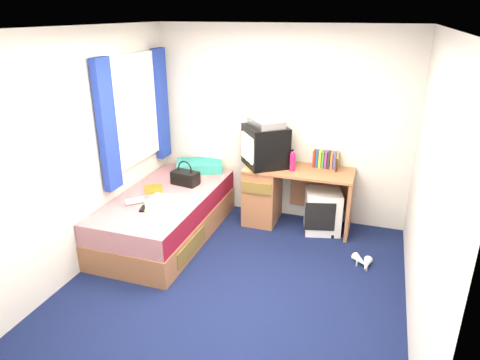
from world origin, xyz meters
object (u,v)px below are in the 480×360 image
(desk, at_px, (276,192))
(pink_water_bottle, at_px, (293,162))
(picture_frame, at_px, (337,165))
(colour_swatch_fan, at_px, (145,209))
(crt_tv, at_px, (265,146))
(magazine, at_px, (153,189))
(handbag, at_px, (185,177))
(white_heels, at_px, (364,263))
(vcr, at_px, (266,123))
(towel, at_px, (164,203))
(bed, at_px, (167,215))
(pillow, at_px, (199,166))
(remote_control, at_px, (143,208))
(water_bottle, at_px, (135,201))
(storage_cube, at_px, (323,211))
(aerosol_can, at_px, (292,159))

(desk, height_order, pink_water_bottle, pink_water_bottle)
(picture_frame, relative_size, colour_swatch_fan, 0.64)
(crt_tv, relative_size, magazine, 2.39)
(crt_tv, bearing_deg, handbag, -101.71)
(white_heels, bearing_deg, desk, 147.94)
(picture_frame, height_order, colour_swatch_fan, picture_frame)
(vcr, height_order, handbag, vcr)
(vcr, xyz_separation_m, pink_water_bottle, (0.36, -0.09, -0.43))
(picture_frame, distance_m, white_heels, 1.20)
(picture_frame, bearing_deg, towel, -149.60)
(bed, relative_size, towel, 6.40)
(pillow, distance_m, remote_control, 1.31)
(crt_tv, height_order, water_bottle, crt_tv)
(storage_cube, height_order, vcr, vcr)
(water_bottle, xyz_separation_m, white_heels, (2.47, 0.40, -0.54))
(crt_tv, bearing_deg, water_bottle, -82.90)
(desk, relative_size, vcr, 2.93)
(picture_frame, xyz_separation_m, aerosol_can, (-0.53, -0.04, 0.03))
(bed, bearing_deg, remote_control, -94.23)
(desk, height_order, storage_cube, desk)
(magazine, distance_m, water_bottle, 0.43)
(pillow, distance_m, colour_swatch_fan, 1.29)
(picture_frame, height_order, towel, picture_frame)
(picture_frame, bearing_deg, colour_swatch_fan, -150.06)
(storage_cube, bearing_deg, pink_water_bottle, 172.11)
(bed, distance_m, magazine, 0.35)
(picture_frame, distance_m, remote_control, 2.30)
(storage_cube, bearing_deg, bed, -171.49)
(remote_control, bearing_deg, water_bottle, 134.91)
(bed, relative_size, vcr, 4.50)
(crt_tv, xyz_separation_m, aerosol_can, (0.33, 0.04, -0.15))
(storage_cube, distance_m, colour_swatch_fan, 2.12)
(handbag, bearing_deg, white_heels, 1.96)
(handbag, relative_size, water_bottle, 1.75)
(bed, xyz_separation_m, white_heels, (2.28, 0.05, -0.23))
(storage_cube, relative_size, colour_swatch_fan, 2.36)
(desk, height_order, vcr, vcr)
(vcr, relative_size, towel, 1.42)
(storage_cube, xyz_separation_m, handbag, (-1.64, -0.37, 0.37))
(towel, xyz_separation_m, white_heels, (2.12, 0.38, -0.55))
(storage_cube, height_order, handbag, handbag)
(bed, height_order, desk, desk)
(pillow, height_order, magazine, pillow)
(water_bottle, height_order, remote_control, water_bottle)
(crt_tv, xyz_separation_m, handbag, (-0.89, -0.41, -0.37))
(handbag, bearing_deg, vcr, 34.80)
(towel, bearing_deg, remote_control, -150.15)
(white_heels, bearing_deg, aerosol_can, 141.90)
(bed, height_order, white_heels, bed)
(bed, xyz_separation_m, remote_control, (-0.03, -0.44, 0.28))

